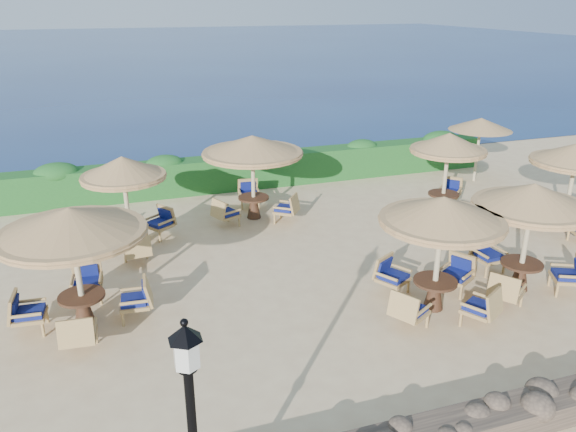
# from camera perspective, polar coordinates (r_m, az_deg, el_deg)

# --- Properties ---
(ground) EXTENTS (120.00, 120.00, 0.00)m
(ground) POSITION_cam_1_polar(r_m,az_deg,el_deg) (14.60, 5.23, -5.25)
(ground) COLOR beige
(ground) RESTS_ON ground
(sea) EXTENTS (160.00, 160.00, 0.00)m
(sea) POSITION_cam_1_polar(r_m,az_deg,el_deg) (82.35, -15.22, 16.04)
(sea) COLOR #0C1F53
(sea) RESTS_ON ground
(hedge) EXTENTS (18.00, 0.90, 1.20)m
(hedge) POSITION_cam_1_polar(r_m,az_deg,el_deg) (20.72, -2.63, 4.71)
(hedge) COLOR #194E1D
(hedge) RESTS_ON ground
(stone_wall) EXTENTS (15.00, 0.65, 0.44)m
(stone_wall) POSITION_cam_1_polar(r_m,az_deg,el_deg) (10.04, 20.21, -18.96)
(stone_wall) COLOR brown
(stone_wall) RESTS_ON ground
(extra_parasol) EXTENTS (2.30, 2.30, 2.41)m
(extra_parasol) POSITION_cam_1_polar(r_m,az_deg,el_deg) (22.02, 18.99, 8.80)
(extra_parasol) COLOR #C8B88D
(extra_parasol) RESTS_ON ground
(cafe_set_0) EXTENTS (3.00, 3.00, 2.65)m
(cafe_set_0) POSITION_cam_1_polar(r_m,az_deg,el_deg) (12.10, -20.95, -2.68)
(cafe_set_0) COLOR #C8B88D
(cafe_set_0) RESTS_ON ground
(cafe_set_1) EXTENTS (2.77, 2.77, 2.65)m
(cafe_set_1) POSITION_cam_1_polar(r_m,az_deg,el_deg) (12.37, 15.21, -1.85)
(cafe_set_1) COLOR #C8B88D
(cafe_set_1) RESTS_ON ground
(cafe_set_2) EXTENTS (2.76, 2.75, 2.65)m
(cafe_set_2) POSITION_cam_1_polar(r_m,az_deg,el_deg) (13.86, 23.36, -0.01)
(cafe_set_2) COLOR #C8B88D
(cafe_set_2) RESTS_ON ground
(cafe_set_3) EXTENTS (2.76, 2.55, 2.65)m
(cafe_set_3) POSITION_cam_1_polar(r_m,az_deg,el_deg) (15.54, -16.22, 2.63)
(cafe_set_3) COLOR #C8B88D
(cafe_set_3) RESTS_ON ground
(cafe_set_4) EXTENTS (3.10, 3.10, 2.65)m
(cafe_set_4) POSITION_cam_1_polar(r_m,az_deg,el_deg) (17.17, -3.61, 5.96)
(cafe_set_4) COLOR #C8B88D
(cafe_set_4) RESTS_ON ground
(cafe_set_5) EXTENTS (2.49, 2.46, 2.65)m
(cafe_set_5) POSITION_cam_1_polar(r_m,az_deg,el_deg) (18.17, 15.89, 5.84)
(cafe_set_5) COLOR #C8B88D
(cafe_set_5) RESTS_ON ground
(cafe_set_6) EXTENTS (2.72, 2.72, 2.65)m
(cafe_set_6) POSITION_cam_1_polar(r_m,az_deg,el_deg) (18.24, 27.04, 4.16)
(cafe_set_6) COLOR #C8B88D
(cafe_set_6) RESTS_ON ground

